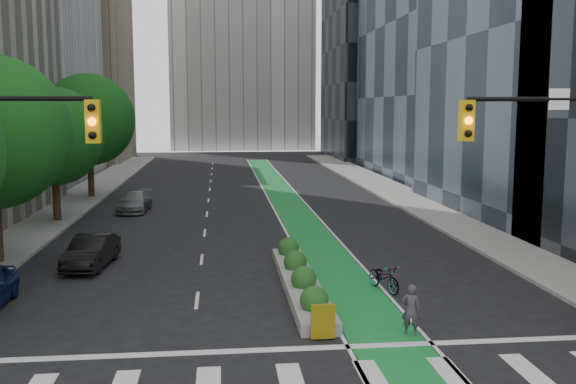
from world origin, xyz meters
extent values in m
plane|color=black|center=(0.00, 0.00, 0.00)|extent=(160.00, 160.00, 0.00)
cube|color=gray|center=(-11.80, 25.00, 0.07)|extent=(3.60, 90.00, 0.15)
cube|color=gray|center=(11.80, 25.00, 0.07)|extent=(3.60, 90.00, 0.15)
cube|color=#188534|center=(3.00, 30.00, 0.01)|extent=(2.20, 70.00, 0.01)
cube|color=tan|center=(-20.00, 66.00, 13.00)|extent=(14.00, 16.00, 26.00)
cube|color=black|center=(20.00, 68.00, 14.00)|extent=(14.00, 18.00, 28.00)
cylinder|color=black|center=(-11.00, 22.00, 2.24)|extent=(0.44, 0.44, 4.48)
sphere|color=#0E4511|center=(-11.00, 22.00, 4.96)|extent=(5.60, 5.60, 5.60)
cylinder|color=black|center=(-11.00, 32.00, 2.58)|extent=(0.44, 0.44, 5.15)
sphere|color=#0E4511|center=(-11.00, 32.00, 5.70)|extent=(6.60, 6.60, 6.60)
cube|color=gold|center=(-4.70, 0.50, 6.25)|extent=(0.34, 0.28, 1.05)
sphere|color=orange|center=(-4.70, 0.34, 6.25)|extent=(0.20, 0.20, 0.20)
cylinder|color=black|center=(7.45, 0.50, 6.80)|extent=(5.50, 0.12, 0.12)
cube|color=gold|center=(4.70, 0.50, 6.25)|extent=(0.34, 0.28, 1.05)
sphere|color=orange|center=(4.70, 0.34, 6.25)|extent=(0.20, 0.20, 0.20)
cube|color=white|center=(7.17, 0.47, 6.80)|extent=(0.55, 0.04, 0.55)
cube|color=gray|center=(1.20, 7.00, 0.20)|extent=(1.20, 10.00, 0.40)
cube|color=yellow|center=(1.20, 1.80, 0.55)|extent=(0.70, 0.12, 1.00)
sphere|color=#194C19|center=(1.20, 3.50, 0.65)|extent=(0.90, 0.90, 0.90)
sphere|color=#194C19|center=(1.20, 6.00, 0.65)|extent=(0.90, 0.90, 0.90)
sphere|color=#194C19|center=(1.20, 8.50, 0.65)|extent=(0.90, 0.90, 0.90)
sphere|color=#194C19|center=(1.20, 11.00, 0.65)|extent=(0.90, 0.90, 0.90)
imported|color=gray|center=(4.20, 6.50, 0.49)|extent=(1.23, 1.98, 0.98)
imported|color=#3D3743|center=(3.82, 1.97, 0.76)|extent=(0.64, 0.53, 1.52)
imported|color=black|center=(-7.00, 11.13, 0.66)|extent=(1.86, 4.15, 1.32)
imported|color=slate|center=(-7.08, 25.52, 0.62)|extent=(1.98, 4.35, 1.23)
camera|label=1|loc=(-1.65, -15.56, 6.59)|focal=40.00mm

